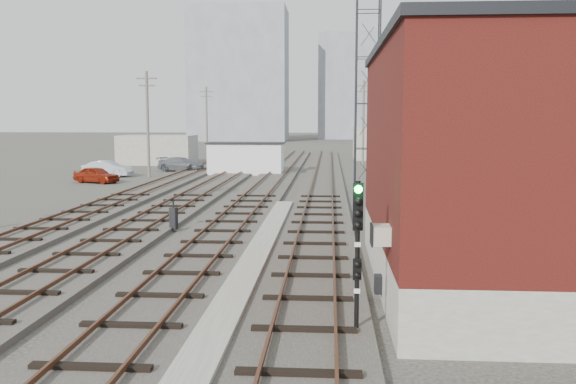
# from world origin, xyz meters

# --- Properties ---
(ground) EXTENTS (320.00, 320.00, 0.00)m
(ground) POSITION_xyz_m (0.00, 60.00, 0.00)
(ground) COLOR #282621
(ground) RESTS_ON ground
(track_right) EXTENTS (3.20, 90.00, 0.39)m
(track_right) POSITION_xyz_m (2.50, 39.00, 0.11)
(track_right) COLOR #332D28
(track_right) RESTS_ON ground
(track_mid_right) EXTENTS (3.20, 90.00, 0.39)m
(track_mid_right) POSITION_xyz_m (-1.50, 39.00, 0.11)
(track_mid_right) COLOR #332D28
(track_mid_right) RESTS_ON ground
(track_mid_left) EXTENTS (3.20, 90.00, 0.39)m
(track_mid_left) POSITION_xyz_m (-5.50, 39.00, 0.11)
(track_mid_left) COLOR #332D28
(track_mid_left) RESTS_ON ground
(track_left) EXTENTS (3.20, 90.00, 0.39)m
(track_left) POSITION_xyz_m (-9.50, 39.00, 0.11)
(track_left) COLOR #332D28
(track_left) RESTS_ON ground
(platform_curb) EXTENTS (0.90, 28.00, 0.26)m
(platform_curb) POSITION_xyz_m (0.50, 14.00, 0.13)
(platform_curb) COLOR gray
(platform_curb) RESTS_ON ground
(brick_building) EXTENTS (6.54, 12.20, 7.22)m
(brick_building) POSITION_xyz_m (7.50, 12.00, 3.63)
(brick_building) COLOR gray
(brick_building) RESTS_ON ground
(lattice_tower) EXTENTS (1.60, 1.60, 15.00)m
(lattice_tower) POSITION_xyz_m (5.50, 35.00, 7.50)
(lattice_tower) COLOR black
(lattice_tower) RESTS_ON ground
(utility_pole_left_b) EXTENTS (1.80, 0.24, 9.00)m
(utility_pole_left_b) POSITION_xyz_m (-12.50, 45.00, 4.80)
(utility_pole_left_b) COLOR #595147
(utility_pole_left_b) RESTS_ON ground
(utility_pole_left_c) EXTENTS (1.80, 0.24, 9.00)m
(utility_pole_left_c) POSITION_xyz_m (-12.50, 70.00, 4.80)
(utility_pole_left_c) COLOR #595147
(utility_pole_left_c) RESTS_ON ground
(utility_pole_right_a) EXTENTS (1.80, 0.24, 9.00)m
(utility_pole_right_a) POSITION_xyz_m (6.50, 28.00, 4.80)
(utility_pole_right_a) COLOR #595147
(utility_pole_right_a) RESTS_ON ground
(utility_pole_right_b) EXTENTS (1.80, 0.24, 9.00)m
(utility_pole_right_b) POSITION_xyz_m (6.50, 58.00, 4.80)
(utility_pole_right_b) COLOR #595147
(utility_pole_right_b) RESTS_ON ground
(apartment_left) EXTENTS (22.00, 14.00, 30.00)m
(apartment_left) POSITION_xyz_m (-18.00, 135.00, 15.00)
(apartment_left) COLOR gray
(apartment_left) RESTS_ON ground
(apartment_right) EXTENTS (16.00, 12.00, 26.00)m
(apartment_right) POSITION_xyz_m (8.00, 150.00, 13.00)
(apartment_right) COLOR gray
(apartment_right) RESTS_ON ground
(shed_left) EXTENTS (8.00, 5.00, 3.20)m
(shed_left) POSITION_xyz_m (-16.00, 60.00, 1.60)
(shed_left) COLOR gray
(shed_left) RESTS_ON ground
(shed_right) EXTENTS (6.00, 6.00, 4.00)m
(shed_right) POSITION_xyz_m (9.00, 70.00, 2.00)
(shed_right) COLOR gray
(shed_right) RESTS_ON ground
(signal_mast) EXTENTS (0.40, 0.40, 3.60)m
(signal_mast) POSITION_xyz_m (3.70, 7.30, 2.05)
(signal_mast) COLOR gray
(signal_mast) RESTS_ON ground
(switch_stand) EXTENTS (0.35, 0.35, 1.28)m
(switch_stand) POSITION_xyz_m (-3.86, 19.97, 0.60)
(switch_stand) COLOR black
(switch_stand) RESTS_ON ground
(site_trailer) EXTENTS (6.93, 3.15, 2.89)m
(site_trailer) POSITION_xyz_m (-4.52, 48.33, 1.46)
(site_trailer) COLOR silver
(site_trailer) RESTS_ON ground
(car_red) EXTENTS (4.05, 2.73, 1.28)m
(car_red) POSITION_xyz_m (-15.21, 40.03, 0.64)
(car_red) COLOR maroon
(car_red) RESTS_ON ground
(car_silver) EXTENTS (4.34, 1.83, 1.39)m
(car_silver) POSITION_xyz_m (-16.24, 45.17, 0.70)
(car_silver) COLOR #B6B9BF
(car_silver) RESTS_ON ground
(car_grey) EXTENTS (5.01, 3.14, 1.35)m
(car_grey) POSITION_xyz_m (-11.10, 50.88, 0.68)
(car_grey) COLOR slate
(car_grey) RESTS_ON ground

